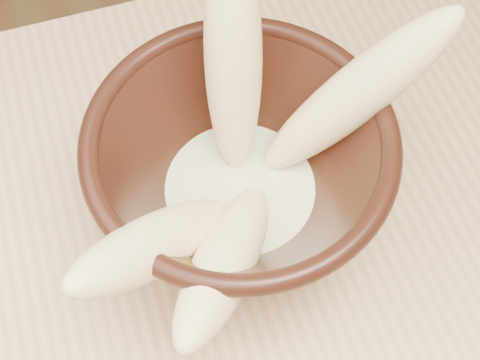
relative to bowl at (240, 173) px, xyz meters
name	(u,v)px	position (x,y,z in m)	size (l,w,h in m)	color
bowl	(240,173)	(0.00, 0.00, 0.00)	(0.22, 0.22, 0.12)	black
milk_puddle	(240,192)	(0.00, 0.00, -0.03)	(0.12, 0.12, 0.02)	beige
banana_upright	(233,61)	(0.01, 0.05, 0.06)	(0.04, 0.04, 0.18)	#F3D48F
banana_left	(157,244)	(-0.07, -0.05, 0.03)	(0.04, 0.04, 0.16)	#F3D48F
banana_right	(354,95)	(0.09, 0.01, 0.04)	(0.04, 0.04, 0.18)	#F3D48F
banana_front	(226,260)	(-0.03, -0.07, 0.01)	(0.04, 0.04, 0.17)	#F3D48F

